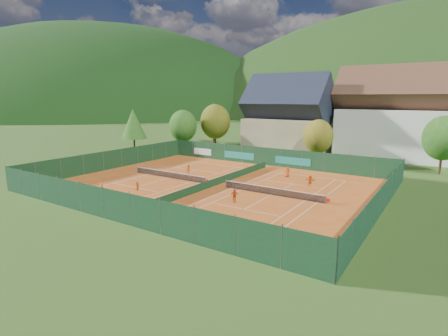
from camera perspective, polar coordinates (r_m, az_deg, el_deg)
ground at (r=45.39m, az=-1.39°, el=-2.92°), size 600.00×600.00×0.00m
clay_pad at (r=45.38m, az=-1.39°, el=-2.89°), size 40.00×32.00×0.01m
court_markings_left at (r=50.23m, az=-8.92°, el=-1.60°), size 11.03×23.83×0.00m
court_markings_right at (r=41.51m, az=7.77°, el=-4.37°), size 11.03×23.83×0.00m
tennis_net_left at (r=50.02m, az=-8.81°, el=-1.07°), size 13.30×0.10×1.02m
tennis_net_right at (r=41.32m, az=7.98°, el=-3.74°), size 13.30×0.10×1.02m
court_divider at (r=45.26m, az=-1.39°, el=-2.29°), size 0.03×28.80×1.00m
fence_north at (r=58.85m, az=7.12°, el=1.82°), size 40.00×0.10×3.00m
fence_south at (r=33.58m, az=-17.19°, el=-5.99°), size 40.00×0.04×3.00m
fence_west at (r=58.55m, az=-17.73°, el=1.34°), size 0.04×32.00×3.00m
fence_east at (r=37.84m, az=24.52°, el=-4.59°), size 0.09×32.00×3.00m
chalet at (r=71.98m, az=10.37°, el=7.63°), size 16.20×12.00×16.00m
hotel_block_a at (r=72.80m, az=26.32°, el=7.27°), size 21.60×11.00×17.25m
tree_west_front at (r=73.46m, az=-6.71°, el=6.85°), size 5.72×5.72×8.69m
tree_west_mid at (r=75.75m, az=-1.44°, el=7.58°), size 6.44×6.44×9.78m
tree_west_back at (r=85.69m, az=-1.70°, el=8.49°), size 5.60×5.60×10.00m
tree_center at (r=61.52m, az=15.12°, el=4.99°), size 5.01×5.01×7.60m
tree_east_front at (r=60.44m, az=32.21°, el=4.15°), size 5.72×5.72×8.69m
tree_west_side at (r=71.80m, az=-14.57°, el=6.99°), size 5.04×5.04×9.00m
ball_hopper at (r=29.23m, az=5.47°, el=-10.12°), size 0.34×0.34×0.80m
loose_ball_0 at (r=47.26m, az=-18.34°, el=-2.87°), size 0.07×0.07×0.07m
loose_ball_1 at (r=35.26m, az=-7.49°, el=-7.23°), size 0.07×0.07×0.07m
loose_ball_2 at (r=48.26m, az=7.74°, el=-2.08°), size 0.07×0.07×0.07m
loose_ball_3 at (r=52.80m, az=1.96°, el=-0.80°), size 0.07×0.07×0.07m
player_left_near at (r=44.88m, az=-19.29°, el=-2.81°), size 0.52×0.36×1.39m
player_left_mid at (r=43.81m, az=-13.96°, el=-2.96°), size 0.62×0.50×1.20m
player_left_far at (r=51.92m, az=-5.81°, el=-0.24°), size 1.09×0.78×1.52m
player_right_near at (r=38.15m, az=1.69°, el=-4.50°), size 0.82×0.97×1.56m
player_right_far_a at (r=50.78m, az=10.33°, el=-0.64°), size 0.86×0.68×1.53m
player_right_far_b at (r=46.23m, az=13.87°, el=-2.03°), size 1.42×0.65×1.47m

